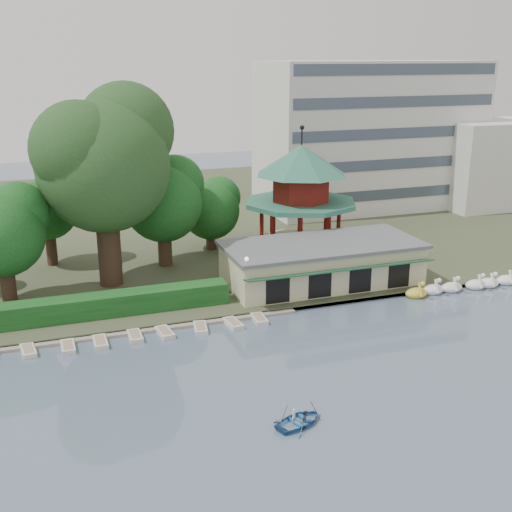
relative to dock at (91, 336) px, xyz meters
name	(u,v)px	position (x,y,z in m)	size (l,w,h in m)	color
ground_plane	(323,423)	(12.00, -17.20, -0.12)	(220.00, 220.00, 0.00)	slate
shore	(158,220)	(12.00, 34.80, 0.08)	(220.00, 70.00, 0.40)	#424930
embankment	(236,315)	(12.00, 0.10, 0.03)	(220.00, 0.60, 0.30)	gray
dock	(91,336)	(0.00, 0.00, 0.00)	(34.00, 1.60, 0.24)	gray
boathouse	(322,262)	(22.00, 4.77, 2.25)	(18.60, 9.39, 3.90)	beige
pavilion	(301,188)	(24.00, 14.80, 7.36)	(12.40, 12.40, 13.50)	beige
office_building	(389,140)	(44.67, 31.80, 9.61)	(38.00, 18.00, 20.00)	silver
hedge	(48,312)	(-3.00, 3.30, 1.18)	(30.00, 2.00, 1.80)	#1B541D
lamp_post	(247,272)	(13.50, 1.80, 3.22)	(0.36, 0.36, 4.28)	black
big_tree	(104,156)	(3.16, 10.99, 12.41)	(13.16, 12.27, 18.57)	#3A281C
small_trees	(65,217)	(-0.53, 13.84, 6.42)	(39.98, 16.94, 11.16)	#3A281C
swan_boats	(463,286)	(34.08, -0.70, 0.28)	(12.33, 2.08, 1.92)	gold
moored_rowboats	(83,344)	(-0.68, -1.42, 0.06)	(29.39, 2.72, 0.36)	beige
rowboat_with_passengers	(300,417)	(10.60, -16.82, 0.35)	(5.38, 4.60, 2.01)	teal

